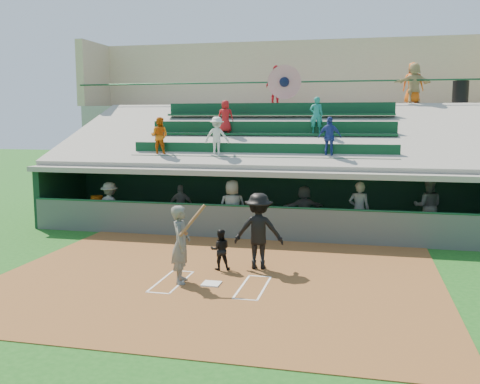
% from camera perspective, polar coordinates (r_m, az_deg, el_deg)
% --- Properties ---
extents(ground, '(100.00, 100.00, 0.00)m').
position_cam_1_polar(ground, '(13.12, -3.07, -9.88)').
color(ground, '#175016').
rests_on(ground, ground).
extents(dirt_slab, '(11.00, 9.00, 0.02)m').
position_cam_1_polar(dirt_slab, '(13.57, -2.48, -9.22)').
color(dirt_slab, brown).
rests_on(dirt_slab, ground).
extents(home_plate, '(0.43, 0.43, 0.03)m').
position_cam_1_polar(home_plate, '(13.11, -3.07, -9.74)').
color(home_plate, white).
rests_on(home_plate, dirt_slab).
extents(batters_box_chalk, '(2.65, 1.85, 0.01)m').
position_cam_1_polar(batters_box_chalk, '(13.11, -3.07, -9.79)').
color(batters_box_chalk, silver).
rests_on(batters_box_chalk, dirt_slab).
extents(dugout_floor, '(16.00, 3.50, 0.04)m').
position_cam_1_polar(dugout_floor, '(19.48, 2.39, -3.93)').
color(dugout_floor, gray).
rests_on(dugout_floor, ground).
extents(concourse_slab, '(20.00, 3.00, 4.60)m').
position_cam_1_polar(concourse_slab, '(25.80, 5.15, 4.05)').
color(concourse_slab, gray).
rests_on(concourse_slab, ground).
extents(grandstand, '(20.40, 10.40, 7.80)m').
position_cam_1_polar(grandstand, '(22.85, 4.12, 3.48)').
color(grandstand, '#535853').
rests_on(grandstand, ground).
extents(batter_at_plate, '(0.93, 0.81, 1.95)m').
position_cam_1_polar(batter_at_plate, '(13.07, -6.32, -5.54)').
color(batter_at_plate, '#51534F').
rests_on(batter_at_plate, dirt_slab).
extents(catcher, '(0.63, 0.55, 1.08)m').
position_cam_1_polar(catcher, '(14.18, -2.13, -6.15)').
color(catcher, black).
rests_on(catcher, dirt_slab).
extents(home_umpire, '(1.38, 0.89, 2.03)m').
position_cam_1_polar(home_umpire, '(14.23, 2.01, -4.16)').
color(home_umpire, black).
rests_on(home_umpire, dirt_slab).
extents(dugout_bench, '(13.73, 4.86, 0.43)m').
position_cam_1_polar(dugout_bench, '(20.60, 2.72, -2.62)').
color(dugout_bench, brown).
rests_on(dugout_bench, dugout_floor).
extents(white_table, '(0.85, 0.72, 0.64)m').
position_cam_1_polar(white_table, '(20.79, -15.07, -2.50)').
color(white_table, silver).
rests_on(white_table, dugout_floor).
extents(water_cooler, '(0.45, 0.45, 0.45)m').
position_cam_1_polar(water_cooler, '(20.76, -15.02, -0.99)').
color(water_cooler, '#C5550B').
rests_on(water_cooler, white_table).
extents(dugout_player_a, '(1.12, 0.67, 1.71)m').
position_cam_1_polar(dugout_player_a, '(19.66, -13.71, -1.45)').
color(dugout_player_a, '#575954').
rests_on(dugout_player_a, dugout_floor).
extents(dugout_player_b, '(0.98, 0.61, 1.55)m').
position_cam_1_polar(dugout_player_b, '(19.75, -6.31, -1.47)').
color(dugout_player_b, '#61635E').
rests_on(dugout_player_b, dugout_floor).
extents(dugout_player_c, '(1.06, 0.83, 1.91)m').
position_cam_1_polar(dugout_player_c, '(18.09, -0.81, -1.70)').
color(dugout_player_c, '#5E615C').
rests_on(dugout_player_c, dugout_floor).
extents(dugout_player_d, '(1.57, 1.01, 1.62)m').
position_cam_1_polar(dugout_player_d, '(18.95, 6.82, -1.75)').
color(dugout_player_d, '#50534E').
rests_on(dugout_player_d, dugout_floor).
extents(dugout_player_e, '(0.72, 0.49, 1.90)m').
position_cam_1_polar(dugout_player_e, '(18.07, 12.57, -1.90)').
color(dugout_player_e, '#5F625C').
rests_on(dugout_player_e, dugout_floor).
extents(dugout_player_f, '(0.99, 0.79, 1.96)m').
position_cam_1_polar(dugout_player_f, '(19.34, 19.39, -1.45)').
color(dugout_player_f, '#5F625C').
rests_on(dugout_player_f, dugout_floor).
extents(trash_bin, '(0.66, 0.66, 1.00)m').
position_cam_1_polar(trash_bin, '(25.15, 22.46, 9.78)').
color(trash_bin, black).
rests_on(trash_bin, concourse_slab).
extents(concourse_staff_a, '(1.17, 0.86, 1.85)m').
position_cam_1_polar(concourse_staff_a, '(25.48, 3.87, 11.27)').
color(concourse_staff_a, red).
rests_on(concourse_staff_a, concourse_slab).
extents(concourse_staff_b, '(0.97, 0.76, 1.77)m').
position_cam_1_polar(concourse_staff_b, '(24.43, 17.96, 10.97)').
color(concourse_staff_b, '#D8520C').
rests_on(concourse_staff_b, concourse_slab).
extents(concourse_staff_c, '(1.69, 1.01, 1.74)m').
position_cam_1_polar(concourse_staff_c, '(24.28, 18.06, 10.95)').
color(concourse_staff_c, tan).
rests_on(concourse_staff_c, concourse_slab).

